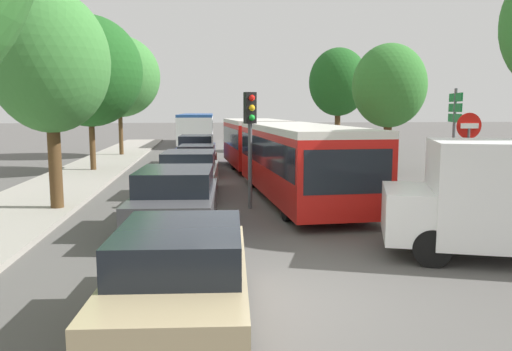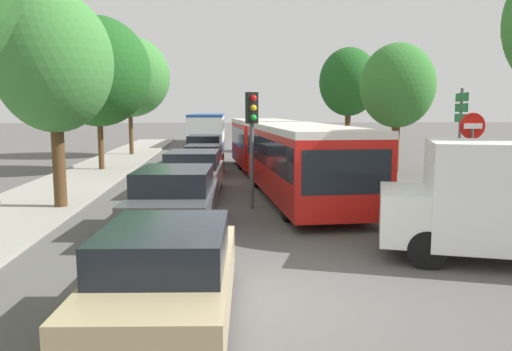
{
  "view_description": "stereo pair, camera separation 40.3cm",
  "coord_description": "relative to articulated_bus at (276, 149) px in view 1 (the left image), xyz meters",
  "views": [
    {
      "loc": [
        -1.17,
        -7.24,
        2.92
      ],
      "look_at": [
        0.2,
        5.55,
        1.2
      ],
      "focal_mm": 35.0,
      "sensor_mm": 36.0,
      "label": 1
    },
    {
      "loc": [
        -0.77,
        -7.28,
        2.92
      ],
      "look_at": [
        0.2,
        5.55,
        1.2
      ],
      "focal_mm": 35.0,
      "sensor_mm": 36.0,
      "label": 2
    }
  ],
  "objects": [
    {
      "name": "tree_left_distant",
      "position": [
        -7.83,
        12.18,
        3.47
      ],
      "size": [
        4.94,
        4.94,
        7.31
      ],
      "color": "#51381E",
      "rests_on": "ground"
    },
    {
      "name": "no_entry_sign",
      "position": [
        4.28,
        -6.39,
        0.49
      ],
      "size": [
        0.7,
        0.08,
        2.82
      ],
      "rotation": [
        0.0,
        0.0,
        -1.57
      ],
      "color": "#56595E",
      "rests_on": "ground"
    },
    {
      "name": "tree_right_mid",
      "position": [
        5.74,
        3.37,
        2.57
      ],
      "size": [
        3.39,
        3.39,
        5.9
      ],
      "color": "#51381E",
      "rests_on": "ground"
    },
    {
      "name": "articulated_bus",
      "position": [
        0.0,
        0.0,
        0.0
      ],
      "size": [
        3.41,
        16.33,
        2.41
      ],
      "rotation": [
        0.0,
        0.0,
        -1.51
      ],
      "color": "red",
      "rests_on": "ground"
    },
    {
      "name": "ground_plane",
      "position": [
        -1.68,
        -11.91,
        -1.39
      ],
      "size": [
        200.0,
        200.0,
        0.0
      ],
      "primitive_type": "plane",
      "color": "#565451"
    },
    {
      "name": "queued_car_graphite",
      "position": [
        -3.51,
        -7.25,
        -0.62
      ],
      "size": [
        2.1,
        4.46,
        1.52
      ],
      "rotation": [
        0.0,
        0.0,
        1.51
      ],
      "color": "#47474C",
      "rests_on": "ground"
    },
    {
      "name": "direction_sign_post",
      "position": [
        5.54,
        -3.19,
        1.18
      ],
      "size": [
        0.36,
        1.38,
        3.6
      ],
      "rotation": [
        0.0,
        0.0,
        2.93
      ],
      "color": "#56595E",
      "rests_on": "ground"
    },
    {
      "name": "tree_left_mid",
      "position": [
        -6.99,
        -4.69,
        2.79
      ],
      "size": [
        3.24,
        3.24,
        6.16
      ],
      "color": "#51381E",
      "rests_on": "ground"
    },
    {
      "name": "kerb_strip_left",
      "position": [
        -8.09,
        5.28,
        -1.32
      ],
      "size": [
        3.2,
        44.38,
        0.14
      ],
      "primitive_type": "cube",
      "color": "#9E998E",
      "rests_on": "ground"
    },
    {
      "name": "queued_car_navy",
      "position": [
        -3.18,
        7.8,
        -0.62
      ],
      "size": [
        2.11,
        4.48,
        1.52
      ],
      "rotation": [
        0.0,
        0.0,
        1.51
      ],
      "color": "navy",
      "rests_on": "ground"
    },
    {
      "name": "city_bus_rear",
      "position": [
        -3.3,
        22.47,
        0.06
      ],
      "size": [
        2.88,
        11.71,
        2.51
      ],
      "rotation": [
        0.0,
        0.0,
        1.55
      ],
      "color": "silver",
      "rests_on": "ground"
    },
    {
      "name": "traffic_light",
      "position": [
        -1.48,
        -4.72,
        1.11
      ],
      "size": [
        0.37,
        0.39,
        3.4
      ],
      "rotation": [
        0.0,
        0.0,
        -1.3
      ],
      "color": "#56595E",
      "rests_on": "ground"
    },
    {
      "name": "queued_car_red",
      "position": [
        -3.11,
        2.96,
        -0.71
      ],
      "size": [
        1.87,
        3.96,
        1.34
      ],
      "rotation": [
        0.0,
        0.0,
        1.51
      ],
      "color": "#B21E19",
      "rests_on": "ground"
    },
    {
      "name": "tree_left_far",
      "position": [
        -7.86,
        4.45,
        3.09
      ],
      "size": [
        4.74,
        4.74,
        7.09
      ],
      "color": "#51381E",
      "rests_on": "ground"
    },
    {
      "name": "queued_car_white",
      "position": [
        -3.31,
        -2.21,
        -0.63
      ],
      "size": [
        2.09,
        4.43,
        1.5
      ],
      "rotation": [
        0.0,
        0.0,
        1.51
      ],
      "color": "white",
      "rests_on": "ground"
    },
    {
      "name": "tree_right_far",
      "position": [
        6.47,
        14.46,
        3.22
      ],
      "size": [
        3.99,
        3.99,
        7.04
      ],
      "color": "#51381E",
      "rests_on": "ground"
    },
    {
      "name": "queued_car_tan",
      "position": [
        -3.17,
        -12.7,
        -0.68
      ],
      "size": [
        1.95,
        4.13,
        1.4
      ],
      "rotation": [
        0.0,
        0.0,
        1.51
      ],
      "color": "tan",
      "rests_on": "ground"
    }
  ]
}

